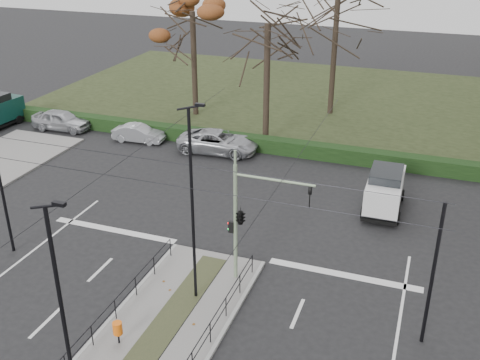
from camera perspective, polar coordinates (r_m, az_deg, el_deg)
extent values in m
plane|color=black|center=(23.65, -6.82, -13.75)|extent=(140.00, 140.00, 0.00)
cube|color=slate|center=(21.95, -9.83, -17.36)|extent=(4.40, 15.00, 0.14)
cube|color=black|center=(52.59, 2.71, 8.74)|extent=(38.00, 26.00, 0.10)
cube|color=black|center=(40.48, -2.95, 4.36)|extent=(38.00, 1.00, 1.00)
cylinder|color=black|center=(27.00, -7.08, -6.82)|extent=(0.04, 0.04, 0.90)
cylinder|color=black|center=(25.63, 1.25, -8.51)|extent=(0.04, 0.04, 0.90)
cylinder|color=black|center=(22.18, -14.92, -14.14)|extent=(0.04, 13.20, 0.04)
cylinder|color=black|center=(20.49, -4.92, -17.04)|extent=(0.04, 13.20, 0.04)
cylinder|color=black|center=(28.45, -22.94, -1.48)|extent=(0.14, 0.14, 6.00)
cylinder|color=black|center=(21.75, 18.98, -9.20)|extent=(0.14, 0.14, 6.00)
cylinder|color=black|center=(21.47, -6.39, -0.64)|extent=(20.00, 0.02, 0.02)
cylinder|color=black|center=(23.12, -4.25, 1.38)|extent=(20.00, 0.02, 0.02)
cylinder|color=black|center=(21.06, -18.57, -3.02)|extent=(0.02, 34.00, 0.02)
cylinder|color=black|center=(17.92, -0.36, -6.77)|extent=(0.02, 34.00, 0.02)
cylinder|color=gray|center=(24.13, -0.47, -4.42)|extent=(0.17, 0.17, 5.48)
cylinder|color=gray|center=(22.61, 3.53, 0.00)|extent=(3.37, 0.11, 0.11)
imported|color=black|center=(22.52, 7.10, -1.75)|extent=(0.19, 0.22, 0.95)
imported|color=black|center=(23.86, 0.06, -3.63)|extent=(0.91, 2.14, 0.84)
cube|color=black|center=(24.30, -0.88, -4.78)|extent=(0.23, 0.17, 0.53)
sphere|color=#FF0C0C|center=(24.25, -1.12, -4.41)|extent=(0.12, 0.12, 0.12)
sphere|color=#0CE533|center=(24.39, -1.12, -5.00)|extent=(0.12, 0.12, 0.12)
cylinder|color=black|center=(22.48, -12.23, -15.40)|extent=(0.07, 0.07, 0.46)
cylinder|color=orange|center=(22.19, -12.33, -14.49)|extent=(0.37, 0.37, 0.51)
cylinder|color=black|center=(17.07, -17.28, -14.62)|extent=(0.12, 0.12, 8.04)
cube|color=black|center=(14.59, -17.90, -2.32)|extent=(0.35, 0.14, 0.10)
cylinder|color=black|center=(22.27, -4.85, -2.98)|extent=(0.13, 0.13, 8.36)
cube|color=black|center=(20.42, -4.08, 7.62)|extent=(0.37, 0.15, 0.10)
imported|color=#A5A7AC|center=(45.27, -17.69, 5.82)|extent=(4.65, 2.06, 1.55)
imported|color=#A5A7AC|center=(41.48, -10.26, 4.68)|extent=(3.87, 1.59, 1.25)
imported|color=#A5A7AC|center=(38.86, -2.25, 3.90)|extent=(5.70, 2.91, 1.54)
cube|color=silver|center=(31.92, 14.49, -0.94)|extent=(1.89, 4.38, 1.41)
cube|color=black|center=(31.57, 14.66, 0.44)|extent=(1.72, 2.42, 0.66)
cube|color=black|center=(32.32, 14.32, -2.38)|extent=(1.93, 4.46, 0.18)
cylinder|color=black|center=(31.00, 15.73, -3.73)|extent=(0.23, 0.66, 0.66)
cylinder|color=black|center=(31.08, 12.38, -3.25)|extent=(0.23, 0.66, 0.66)
cylinder|color=black|center=(33.57, 16.13, -1.48)|extent=(0.23, 0.66, 0.66)
cylinder|color=black|center=(33.65, 13.04, -1.05)|extent=(0.23, 0.66, 0.66)
cylinder|color=black|center=(47.95, -21.53, 5.73)|extent=(0.27, 0.67, 0.66)
cylinder|color=black|center=(49.28, -23.12, 5.95)|extent=(0.27, 0.67, 0.66)
cylinder|color=black|center=(45.81, -4.68, 11.62)|extent=(0.44, 0.44, 8.22)
ellipsoid|color=#572914|center=(45.04, -4.87, 16.71)|extent=(7.03, 7.03, 5.17)
cylinder|color=black|center=(46.39, 9.50, 12.16)|extent=(0.44, 0.44, 9.22)
cylinder|color=black|center=(39.59, 2.72, 9.63)|extent=(0.44, 0.44, 8.35)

